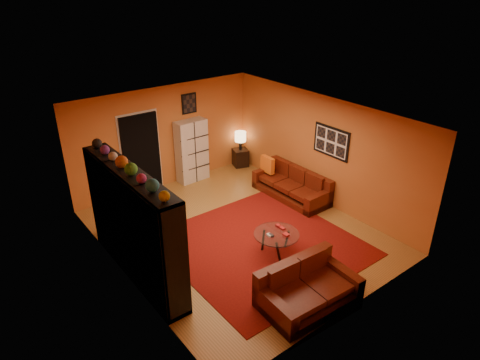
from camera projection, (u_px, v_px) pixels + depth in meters
floor at (237, 232)px, 9.25m from camera, size 6.00×6.00×0.00m
ceiling at (236, 116)px, 8.10m from camera, size 6.00×6.00×0.00m
wall_back at (165, 137)px, 10.81m from camera, size 6.00×0.00×6.00m
wall_front at (355, 246)px, 6.54m from camera, size 6.00×0.00×6.00m
wall_left at (120, 217)px, 7.31m from camera, size 0.00×6.00×6.00m
wall_right at (321, 150)px, 10.04m from camera, size 0.00×6.00×6.00m
rug at (261, 245)px, 8.80m from camera, size 3.60×3.60×0.01m
doorway at (141, 154)px, 10.52m from camera, size 0.95×0.10×2.04m
wall_art_right at (331, 142)px, 9.69m from camera, size 0.03×1.00×0.70m
wall_art_back at (189, 103)px, 10.88m from camera, size 0.42×0.03×0.52m
entertainment_unit at (134, 225)px, 7.54m from camera, size 0.45×3.00×2.10m
tv at (136, 227)px, 7.63m from camera, size 0.87×0.11×0.50m
sofa at (293, 185)px, 10.62m from camera, size 0.85×2.04×0.85m
loveseat at (305, 288)px, 7.20m from camera, size 1.69×1.07×0.85m
throw_pillow at (267, 165)px, 10.93m from camera, size 0.12×0.42×0.42m
coffee_table at (276, 236)px, 8.39m from camera, size 0.90×0.90×0.45m
storage_cabinet at (192, 151)px, 11.23m from camera, size 0.85×0.40×1.67m
bowl_chair at (125, 227)px, 8.89m from camera, size 0.66×0.66×0.54m
side_table at (240, 158)px, 12.31m from camera, size 0.50×0.50×0.50m
table_lamp at (240, 137)px, 12.04m from camera, size 0.32×0.32×0.53m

